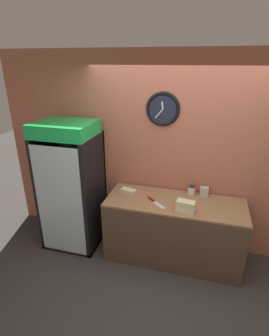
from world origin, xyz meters
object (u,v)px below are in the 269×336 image
at_px(sandwich_stack_middle, 186,204).
at_px(napkin_dispenser, 204,192).
at_px(beverage_cooler, 73,178).
at_px(condiment_jar, 191,190).
at_px(sandwich_flat_left, 128,191).
at_px(sandwich_stack_bottom, 185,209).
at_px(chefs_knife, 154,201).

height_order(sandwich_stack_middle, napkin_dispenser, sandwich_stack_middle).
xyz_separation_m(beverage_cooler, condiment_jar, (1.64, 0.23, -0.07)).
bearing_deg(condiment_jar, sandwich_flat_left, -166.12).
xyz_separation_m(sandwich_stack_bottom, chefs_knife, (-0.41, 0.14, -0.03)).
distance_m(sandwich_stack_bottom, chefs_knife, 0.44).
bearing_deg(beverage_cooler, napkin_dispenser, 7.39).
relative_size(beverage_cooler, sandwich_stack_middle, 7.92).
height_order(beverage_cooler, chefs_knife, beverage_cooler).
bearing_deg(napkin_dispenser, sandwich_stack_bottom, -113.08).
height_order(sandwich_flat_left, chefs_knife, sandwich_flat_left).
height_order(chefs_knife, napkin_dispenser, napkin_dispenser).
xyz_separation_m(beverage_cooler, chefs_knife, (1.19, -0.10, -0.13)).
xyz_separation_m(sandwich_flat_left, napkin_dispenser, (1.00, 0.21, 0.03)).
xyz_separation_m(beverage_cooler, sandwich_stack_bottom, (1.61, -0.24, -0.10)).
height_order(condiment_jar, napkin_dispenser, condiment_jar).
relative_size(sandwich_stack_bottom, napkin_dispenser, 1.92).
xyz_separation_m(sandwich_stack_middle, condiment_jar, (0.03, 0.47, -0.04)).
bearing_deg(sandwich_flat_left, condiment_jar, 13.88).
distance_m(beverage_cooler, sandwich_flat_left, 0.82).
bearing_deg(sandwich_flat_left, sandwich_stack_middle, -18.25).
bearing_deg(sandwich_stack_middle, beverage_cooler, 171.62).
bearing_deg(sandwich_stack_middle, napkin_dispenser, 66.92).
xyz_separation_m(sandwich_stack_bottom, condiment_jar, (0.03, 0.47, 0.03)).
xyz_separation_m(beverage_cooler, sandwich_flat_left, (0.81, 0.03, -0.10)).
bearing_deg(chefs_knife, beverage_cooler, 175.19).
height_order(sandwich_stack_bottom, sandwich_flat_left, sandwich_stack_bottom).
relative_size(chefs_knife, napkin_dispenser, 2.25).
relative_size(beverage_cooler, condiment_jar, 14.53).
xyz_separation_m(sandwich_stack_bottom, napkin_dispenser, (0.20, 0.47, 0.02)).
xyz_separation_m(beverage_cooler, napkin_dispenser, (1.81, 0.23, -0.08)).
distance_m(beverage_cooler, sandwich_stack_bottom, 1.63).
bearing_deg(sandwich_stack_middle, sandwich_flat_left, 161.75).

